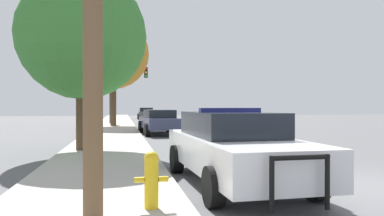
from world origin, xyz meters
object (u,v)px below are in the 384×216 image
(fire_hydrant, at_px, (151,178))
(car_background_distant, at_px, (146,113))
(traffic_light, at_px, (126,82))
(tree_sidewalk_near, at_px, (82,36))
(police_car, at_px, (233,146))
(tree_sidewalk_mid, at_px, (113,54))
(car_background_midblock, at_px, (159,121))

(fire_hydrant, xyz_separation_m, car_background_distant, (2.48, 39.02, 0.17))
(traffic_light, height_order, car_background_distant, traffic_light)
(traffic_light, xyz_separation_m, tree_sidewalk_near, (-1.67, -19.08, 0.36))
(police_car, height_order, tree_sidewalk_mid, tree_sidewalk_mid)
(traffic_light, distance_m, tree_sidewalk_near, 19.16)
(police_car, distance_m, traffic_light, 24.97)
(fire_hydrant, relative_size, car_background_midblock, 0.18)
(police_car, bearing_deg, car_background_midblock, -91.44)
(fire_hydrant, bearing_deg, car_background_midblock, 83.90)
(fire_hydrant, bearing_deg, tree_sidewalk_mid, 92.44)
(car_background_midblock, height_order, tree_sidewalk_near, tree_sidewalk_near)
(car_background_distant, height_order, tree_sidewalk_near, tree_sidewalk_near)
(fire_hydrant, bearing_deg, car_background_distant, 86.36)
(tree_sidewalk_near, bearing_deg, car_background_distant, 82.41)
(police_car, distance_m, fire_hydrant, 2.71)
(police_car, bearing_deg, tree_sidewalk_near, -60.20)
(car_background_distant, relative_size, tree_sidewalk_mid, 0.54)
(fire_hydrant, xyz_separation_m, tree_sidewalk_near, (-1.70, 7.64, 3.38))
(tree_sidewalk_mid, bearing_deg, fire_hydrant, -87.56)
(fire_hydrant, distance_m, traffic_light, 26.90)
(traffic_light, bearing_deg, tree_sidewalk_mid, -104.39)
(traffic_light, bearing_deg, fire_hydrant, -89.93)
(police_car, distance_m, tree_sidewalk_mid, 21.74)
(police_car, distance_m, tree_sidewalk_near, 7.39)
(car_background_midblock, height_order, car_background_distant, car_background_distant)
(traffic_light, height_order, tree_sidewalk_near, tree_sidewalk_near)
(tree_sidewalk_mid, bearing_deg, traffic_light, 75.61)
(traffic_light, height_order, car_background_midblock, traffic_light)
(fire_hydrant, distance_m, tree_sidewalk_near, 8.53)
(car_background_midblock, bearing_deg, police_car, -93.16)
(tree_sidewalk_near, bearing_deg, traffic_light, 85.01)
(tree_sidewalk_near, bearing_deg, tree_sidewalk_mid, 87.33)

